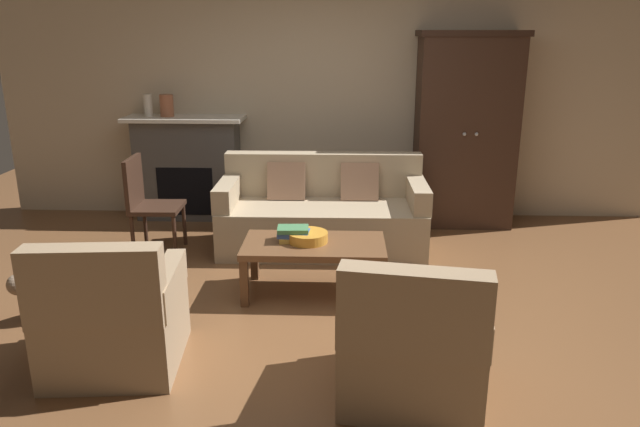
# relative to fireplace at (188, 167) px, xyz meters

# --- Properties ---
(ground_plane) EXTENTS (9.60, 9.60, 0.00)m
(ground_plane) POSITION_rel_fireplace_xyz_m (1.55, -2.30, -0.57)
(ground_plane) COLOR brown
(back_wall) EXTENTS (7.20, 0.10, 2.80)m
(back_wall) POSITION_rel_fireplace_xyz_m (1.55, 0.25, 0.83)
(back_wall) COLOR beige
(back_wall) RESTS_ON ground
(fireplace) EXTENTS (1.26, 0.48, 1.12)m
(fireplace) POSITION_rel_fireplace_xyz_m (0.00, 0.00, 0.00)
(fireplace) COLOR #4C4947
(fireplace) RESTS_ON ground
(armoire) EXTENTS (1.06, 0.57, 2.00)m
(armoire) POSITION_rel_fireplace_xyz_m (2.95, -0.08, 0.43)
(armoire) COLOR #382319
(armoire) RESTS_ON ground
(couch) EXTENTS (1.93, 0.87, 0.86)m
(couch) POSITION_rel_fireplace_xyz_m (1.50, -0.90, -0.25)
(couch) COLOR tan
(couch) RESTS_ON ground
(coffee_table) EXTENTS (1.10, 0.60, 0.42)m
(coffee_table) POSITION_rel_fireplace_xyz_m (1.47, -1.96, -0.20)
(coffee_table) COLOR brown
(coffee_table) RESTS_ON ground
(fruit_bowl) EXTENTS (0.31, 0.31, 0.08)m
(fruit_bowl) POSITION_rel_fireplace_xyz_m (1.42, -1.94, -0.11)
(fruit_bowl) COLOR orange
(fruit_bowl) RESTS_ON coffee_table
(book_stack) EXTENTS (0.26, 0.19, 0.11)m
(book_stack) POSITION_rel_fireplace_xyz_m (1.31, -1.92, -0.09)
(book_stack) COLOR gold
(book_stack) RESTS_ON coffee_table
(mantel_vase_cream) EXTENTS (0.09, 0.09, 0.23)m
(mantel_vase_cream) POSITION_rel_fireplace_xyz_m (-0.38, -0.02, 0.67)
(mantel_vase_cream) COLOR beige
(mantel_vase_cream) RESTS_ON fireplace
(mantel_vase_terracotta) EXTENTS (0.14, 0.14, 0.23)m
(mantel_vase_terracotta) POSITION_rel_fireplace_xyz_m (-0.18, -0.02, 0.67)
(mantel_vase_terracotta) COLOR #A86042
(mantel_vase_terracotta) RESTS_ON fireplace
(armchair_near_left) EXTENTS (0.84, 0.83, 0.88)m
(armchair_near_left) POSITION_rel_fireplace_xyz_m (0.30, -3.09, -0.25)
(armchair_near_left) COLOR #997F60
(armchair_near_left) RESTS_ON ground
(armchair_near_right) EXTENTS (0.88, 0.88, 0.88)m
(armchair_near_right) POSITION_rel_fireplace_xyz_m (2.09, -3.35, -0.25)
(armchair_near_right) COLOR #997F60
(armchair_near_right) RESTS_ON ground
(side_chair_wooden) EXTENTS (0.45, 0.45, 0.90)m
(side_chair_wooden) POSITION_rel_fireplace_xyz_m (-0.11, -1.09, -0.06)
(side_chair_wooden) COLOR #382319
(side_chair_wooden) RESTS_ON ground
(dog) EXTENTS (0.49, 0.41, 0.39)m
(dog) POSITION_rel_fireplace_xyz_m (-0.39, -2.47, -0.32)
(dog) COLOR gray
(dog) RESTS_ON ground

